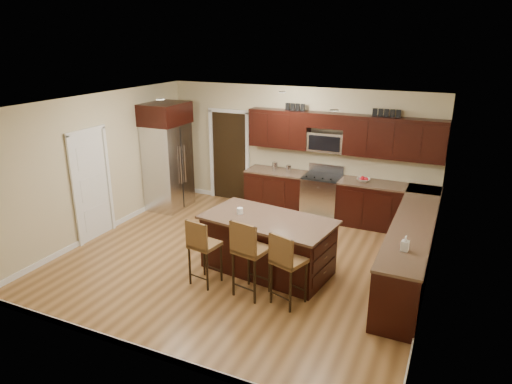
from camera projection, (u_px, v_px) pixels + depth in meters
The scene contains 23 objects.
floor at pixel (242, 259), 7.95m from camera, with size 6.00×6.00×0.00m, color olive.
ceiling at pixel (240, 103), 7.07m from camera, with size 6.00×6.00×0.00m, color silver.
wall_back at pixel (297, 150), 9.88m from camera, with size 6.00×6.00×0.00m, color #C8BA90.
wall_left at pixel (100, 165), 8.69m from camera, with size 5.50×5.50×0.00m, color #C8BA90.
wall_right at pixel (434, 213), 6.33m from camera, with size 5.50×5.50×0.00m, color #C8BA90.
base_cabinets at pixel (370, 223), 8.30m from camera, with size 4.02×3.96×0.92m.
upper_cabinets at pixel (344, 133), 9.17m from camera, with size 4.00×0.33×0.80m.
range at pixel (322, 197), 9.64m from camera, with size 0.76×0.64×1.11m.
microwave at pixel (326, 142), 9.40m from camera, with size 0.76×0.31×0.40m, color silver.
doorway at pixel (230, 156), 10.62m from camera, with size 0.85×0.03×2.06m, color black.
pantry_door at pixel (91, 186), 8.53m from camera, with size 0.03×0.80×2.04m, color white.
letter_decor at pixel (338, 110), 9.08m from camera, with size 2.20×0.03×0.15m, color black, non-canonical shape.
island at pixel (268, 246), 7.45m from camera, with size 2.24×1.38×0.92m.
stool_left at pixel (202, 245), 6.93m from camera, with size 0.46×0.46×1.09m.
stool_mid at pixel (249, 250), 6.59m from camera, with size 0.53×0.53×1.21m.
stool_right at pixel (286, 261), 6.39m from camera, with size 0.53×0.53×1.11m.
refrigerator at pixel (168, 155), 10.01m from camera, with size 0.79×1.01×2.35m.
floor_mat at pixel (308, 228), 9.22m from camera, with size 0.82×0.55×0.01m, color brown.
fruit_bowl at pixel (363, 180), 9.15m from camera, with size 0.26×0.26×0.06m, color silver.
soap_bottle at pixel (405, 243), 6.16m from camera, with size 0.10×0.10×0.22m, color #B2B2B2.
canister_tall at pixel (275, 166), 9.88m from camera, with size 0.12×0.12×0.18m, color silver.
canister_short at pixel (289, 169), 9.76m from camera, with size 0.11×0.11×0.15m, color silver.
island_jar at pixel (240, 211), 7.48m from camera, with size 0.10×0.10×0.10m, color white.
Camera 1 is at (3.18, -6.39, 3.68)m, focal length 32.00 mm.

